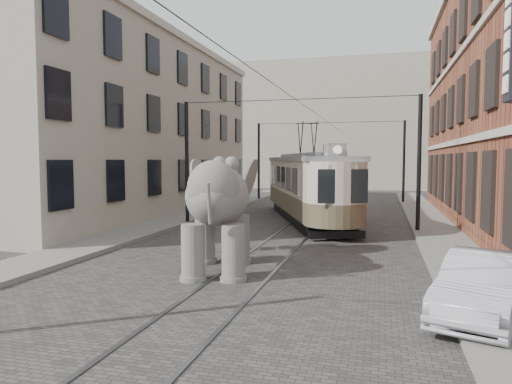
# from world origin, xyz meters

# --- Properties ---
(ground) EXTENTS (120.00, 120.00, 0.00)m
(ground) POSITION_xyz_m (0.00, 0.00, 0.00)
(ground) COLOR #484543
(tram_rails) EXTENTS (1.54, 80.00, 0.02)m
(tram_rails) POSITION_xyz_m (0.00, 0.00, 0.01)
(tram_rails) COLOR slate
(tram_rails) RESTS_ON ground
(sidewalk_right) EXTENTS (2.00, 60.00, 0.15)m
(sidewalk_right) POSITION_xyz_m (6.00, 0.00, 0.07)
(sidewalk_right) COLOR slate
(sidewalk_right) RESTS_ON ground
(sidewalk_left) EXTENTS (2.00, 60.00, 0.15)m
(sidewalk_left) POSITION_xyz_m (-6.50, 0.00, 0.07)
(sidewalk_left) COLOR slate
(sidewalk_left) RESTS_ON ground
(stucco_building) EXTENTS (7.00, 24.00, 10.00)m
(stucco_building) POSITION_xyz_m (-11.00, 10.00, 5.00)
(stucco_building) COLOR gray
(stucco_building) RESTS_ON ground
(distant_block) EXTENTS (28.00, 10.00, 14.00)m
(distant_block) POSITION_xyz_m (0.00, 40.00, 7.00)
(distant_block) COLOR gray
(distant_block) RESTS_ON ground
(catenary) EXTENTS (11.00, 30.20, 6.00)m
(catenary) POSITION_xyz_m (-0.20, 5.00, 3.00)
(catenary) COLOR black
(catenary) RESTS_ON ground
(tram) EXTENTS (6.88, 13.08, 5.13)m
(tram) POSITION_xyz_m (-0.14, 9.10, 2.57)
(tram) COLOR beige
(tram) RESTS_ON ground
(elephant) EXTENTS (4.12, 5.99, 3.35)m
(elephant) POSITION_xyz_m (-0.87, -2.78, 1.67)
(elephant) COLOR #5F5D58
(elephant) RESTS_ON ground
(parked_car) EXTENTS (2.65, 4.23, 1.31)m
(parked_car) POSITION_xyz_m (5.65, -5.17, 0.66)
(parked_car) COLOR #AAAAAF
(parked_car) RESTS_ON ground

